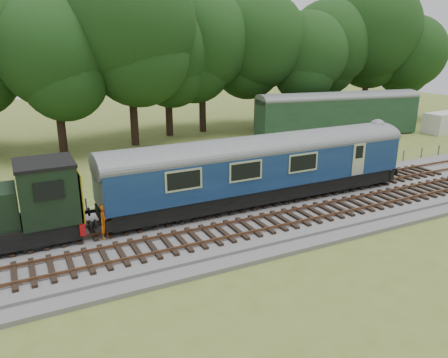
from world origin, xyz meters
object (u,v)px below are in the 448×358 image
dmu_railcar (262,163)px  worker (105,222)px  parked_coach (338,112)px  caravan (444,123)px

dmu_railcar → worker: (-8.97, -0.98, -1.45)m
dmu_railcar → parked_coach: bearing=38.4°
dmu_railcar → caravan: (27.86, 9.73, -1.57)m
worker → parked_coach: (25.99, 14.45, 1.22)m
caravan → parked_coach: bearing=157.0°
parked_coach → caravan: parked_coach is taller
dmu_railcar → caravan: size_ratio=4.27×
dmu_railcar → caravan: 29.56m
worker → caravan: (36.83, 10.71, -0.13)m
dmu_railcar → parked_coach: 21.71m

